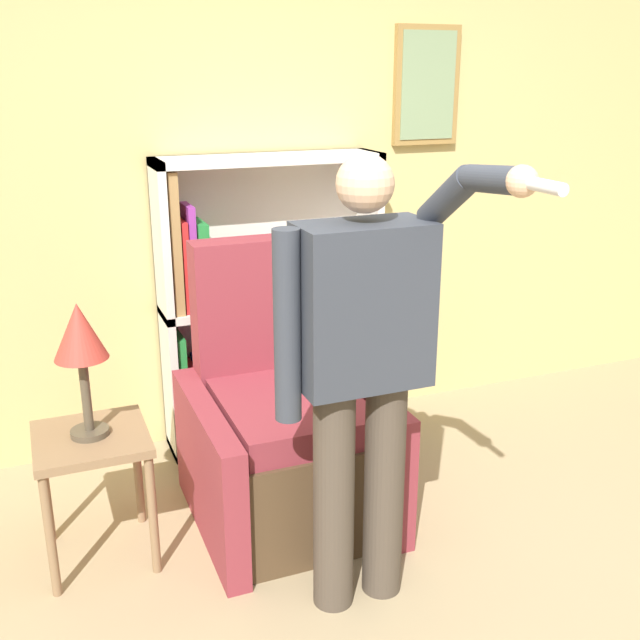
{
  "coord_description": "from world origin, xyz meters",
  "views": [
    {
      "loc": [
        -1.28,
        -1.71,
        1.91
      ],
      "look_at": [
        -0.29,
        0.76,
        1.02
      ],
      "focal_mm": 42.0,
      "sensor_mm": 36.0,
      "label": 1
    }
  ],
  "objects": [
    {
      "name": "wall_back",
      "position": [
        0.01,
        2.03,
        1.4
      ],
      "size": [
        8.0,
        0.11,
        2.8
      ],
      "color": "tan",
      "rests_on": "ground_plane"
    },
    {
      "name": "side_table",
      "position": [
        -1.13,
        1.08,
        0.46
      ],
      "size": [
        0.44,
        0.44,
        0.55
      ],
      "color": "#846647",
      "rests_on": "ground_plane"
    },
    {
      "name": "armchair",
      "position": [
        -0.32,
        1.13,
        0.37
      ],
      "size": [
        0.81,
        0.9,
        1.2
      ],
      "color": "#4C3823",
      "rests_on": "ground_plane"
    },
    {
      "name": "table_lamp",
      "position": [
        -1.13,
        1.08,
        0.95
      ],
      "size": [
        0.2,
        0.2,
        0.54
      ],
      "color": "#4C4233",
      "rests_on": "side_table"
    },
    {
      "name": "person_standing",
      "position": [
        -0.25,
        0.45,
        0.96
      ],
      "size": [
        0.6,
        0.78,
        1.67
      ],
      "color": "#473D33",
      "rests_on": "ground_plane"
    },
    {
      "name": "bookcase",
      "position": [
        -0.25,
        1.87,
        0.73
      ],
      "size": [
        1.15,
        0.28,
        1.52
      ],
      "color": "silver",
      "rests_on": "ground_plane"
    }
  ]
}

